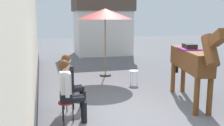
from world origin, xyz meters
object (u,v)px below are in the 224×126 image
at_px(seated_visitor_far, 70,79).
at_px(saddled_horse_center, 192,60).
at_px(satchel_bag, 65,95).
at_px(seated_visitor_near, 69,88).
at_px(spare_stool_white, 134,72).
at_px(cafe_parasol, 105,14).

bearing_deg(seated_visitor_far, saddled_horse_center, -6.21).
bearing_deg(saddled_horse_center, satchel_bag, 157.23).
bearing_deg(seated_visitor_near, spare_stool_white, 48.30).
relative_size(saddled_horse_center, spare_stool_white, 6.42).
relative_size(cafe_parasol, spare_stool_white, 5.61).
distance_m(seated_visitor_far, saddled_horse_center, 3.15).
bearing_deg(satchel_bag, saddled_horse_center, -120.84).
distance_m(saddled_horse_center, spare_stool_white, 2.56).
height_order(cafe_parasol, satchel_bag, cafe_parasol).
distance_m(spare_stool_white, satchel_bag, 2.64).
distance_m(cafe_parasol, satchel_bag, 3.80).
bearing_deg(saddled_horse_center, seated_visitor_near, -172.05).
height_order(saddled_horse_center, cafe_parasol, cafe_parasol).
distance_m(seated_visitor_near, cafe_parasol, 4.90).
height_order(saddled_horse_center, spare_stool_white, saddled_horse_center).
xyz_separation_m(seated_visitor_near, cafe_parasol, (1.85, 4.25, 1.59)).
relative_size(spare_stool_white, satchel_bag, 1.64).
distance_m(seated_visitor_far, cafe_parasol, 4.18).
xyz_separation_m(seated_visitor_far, spare_stool_white, (2.37, 2.00, -0.38)).
height_order(seated_visitor_near, saddled_horse_center, saddled_horse_center).
distance_m(seated_visitor_near, satchel_bag, 1.90).
bearing_deg(spare_stool_white, satchel_bag, -157.47).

